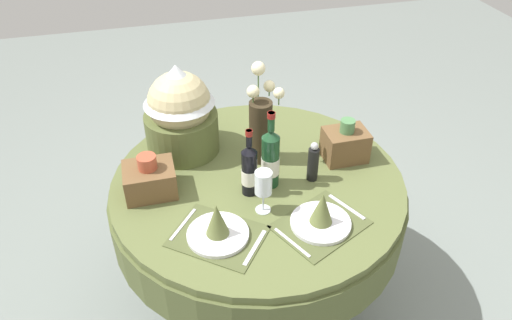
% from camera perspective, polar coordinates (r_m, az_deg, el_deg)
% --- Properties ---
extents(ground, '(8.00, 8.00, 0.00)m').
position_cam_1_polar(ground, '(2.72, 0.18, -15.00)').
color(ground, gray).
extents(dining_table, '(1.32, 1.32, 0.77)m').
position_cam_1_polar(dining_table, '(2.26, 0.21, -5.09)').
color(dining_table, '#5B6638').
rests_on(dining_table, ground).
extents(place_setting_left, '(0.43, 0.41, 0.16)m').
position_cam_1_polar(place_setting_left, '(1.87, -4.52, -7.89)').
color(place_setting_left, '#4E562F').
rests_on(place_setting_left, dining_table).
extents(place_setting_right, '(0.42, 0.38, 0.16)m').
position_cam_1_polar(place_setting_right, '(1.93, 7.64, -6.52)').
color(place_setting_right, '#4E562F').
rests_on(place_setting_right, dining_table).
extents(flower_vase, '(0.15, 0.15, 0.47)m').
position_cam_1_polar(flower_vase, '(2.18, 0.58, 4.26)').
color(flower_vase, '#332819').
rests_on(flower_vase, dining_table).
extents(wine_bottle_left, '(0.07, 0.07, 0.32)m').
position_cam_1_polar(wine_bottle_left, '(2.02, -0.78, -1.15)').
color(wine_bottle_left, black).
rests_on(wine_bottle_left, dining_table).
extents(wine_bottle_centre, '(0.08, 0.08, 0.36)m').
position_cam_1_polar(wine_bottle_centre, '(2.05, 1.70, 0.21)').
color(wine_bottle_centre, '#194223').
rests_on(wine_bottle_centre, dining_table).
extents(wine_glass_left, '(0.07, 0.07, 0.20)m').
position_cam_1_polar(wine_glass_left, '(1.92, 0.87, -2.79)').
color(wine_glass_left, silver).
rests_on(wine_glass_left, dining_table).
extents(pepper_mill, '(0.05, 0.05, 0.19)m').
position_cam_1_polar(pepper_mill, '(2.12, 6.69, -0.30)').
color(pepper_mill, black).
rests_on(pepper_mill, dining_table).
extents(gift_tub_back_left, '(0.34, 0.34, 0.44)m').
position_cam_1_polar(gift_tub_back_left, '(2.25, -8.90, 6.06)').
color(gift_tub_back_left, '#566033').
rests_on(gift_tub_back_left, dining_table).
extents(woven_basket_side_left, '(0.21, 0.18, 0.19)m').
position_cam_1_polar(woven_basket_side_left, '(2.10, -12.32, -2.15)').
color(woven_basket_side_left, brown).
rests_on(woven_basket_side_left, dining_table).
extents(woven_basket_side_right, '(0.19, 0.15, 0.21)m').
position_cam_1_polar(woven_basket_side_right, '(2.28, 10.38, 1.88)').
color(woven_basket_side_right, brown).
rests_on(woven_basket_side_right, dining_table).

